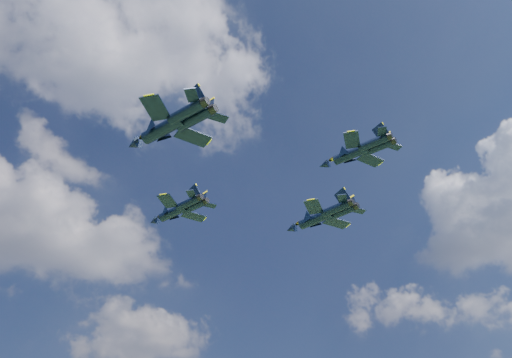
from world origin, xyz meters
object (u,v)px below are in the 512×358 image
at_px(jet_left, 161,130).
at_px(jet_right, 314,219).
at_px(jet_lead, 172,213).
at_px(jet_slot, 349,155).

xyz_separation_m(jet_left, jet_right, (33.45, 17.90, 1.27)).
relative_size(jet_left, jet_right, 1.04).
bearing_deg(jet_lead, jet_right, -45.26).
bearing_deg(jet_left, jet_lead, 39.76).
distance_m(jet_lead, jet_slot, 36.65).
xyz_separation_m(jet_lead, jet_slot, (21.70, -29.47, -2.03)).
bearing_deg(jet_right, jet_left, 178.19).
bearing_deg(jet_slot, jet_lead, 91.84).
bearing_deg(jet_slot, jet_left, 135.22).
distance_m(jet_left, jet_right, 37.96).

